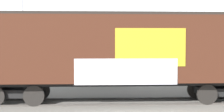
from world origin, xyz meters
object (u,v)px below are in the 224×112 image
Objects in this scene: parked_car_green at (103,71)px; parked_car_tan at (186,70)px; parked_car_black at (22,72)px; flagpole at (23,24)px; freight_car at (121,50)px.

parked_car_green is 0.97× the size of parked_car_tan.
parked_car_tan is (11.61, -0.23, 0.04)m from parked_car_black.
parked_car_black is at bearing -78.82° from flagpole.
freight_car is 9.02m from parked_car_tan.
freight_car reaches higher than parked_car_tan.
parked_car_green is at bearing -45.68° from flagpole.
freight_car is at bearing -129.05° from parked_car_tan.
parked_car_green is (-0.43, 6.52, -1.56)m from freight_car.
freight_car is 1.84× the size of flagpole.
flagpole is at bearing 134.32° from parked_car_green.
parked_car_black is at bearing 178.87° from parked_car_tan.
parked_car_tan reaches higher than parked_car_black.
freight_car is 6.72m from parked_car_green.
parked_car_green is at bearing -176.44° from parked_car_tan.
freight_car is 3.19× the size of parked_car_tan.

